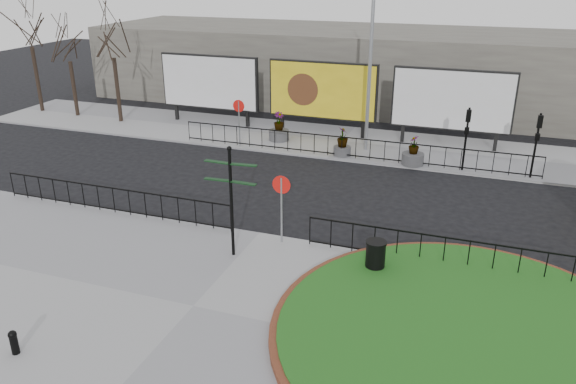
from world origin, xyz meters
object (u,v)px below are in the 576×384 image
at_px(planter_a, 279,131).
at_px(planter_b, 342,144).
at_px(lamp_post, 370,58).
at_px(litter_bin, 375,257).
at_px(planter_c, 413,155).
at_px(billboard_mid, 322,91).
at_px(fingerpost_sign, 231,191).
at_px(bollard, 14,341).

height_order(planter_a, planter_b, planter_a).
bearing_deg(lamp_post, planter_b, -122.84).
distance_m(litter_bin, planter_a, 14.67).
bearing_deg(litter_bin, planter_c, 91.76).
xyz_separation_m(billboard_mid, planter_b, (2.10, -3.38, -1.90)).
xyz_separation_m(planter_a, planter_b, (3.96, -1.41, 0.04)).
bearing_deg(fingerpost_sign, litter_bin, 7.78).
height_order(fingerpost_sign, planter_b, fingerpost_sign).
height_order(billboard_mid, litter_bin, billboard_mid).
bearing_deg(planter_b, fingerpost_sign, -94.01).
xyz_separation_m(fingerpost_sign, planter_b, (0.80, 11.41, -1.72)).
bearing_deg(planter_c, lamp_post, 148.99).
distance_m(billboard_mid, bollard, 21.50).
xyz_separation_m(fingerpost_sign, bollard, (-2.98, -6.54, -1.93)).
height_order(bollard, planter_c, planter_c).
distance_m(billboard_mid, planter_a, 3.33).
distance_m(bollard, planter_c, 19.22).
xyz_separation_m(lamp_post, litter_bin, (2.99, -12.39, -4.16)).
distance_m(lamp_post, fingerpost_sign, 13.16).
bearing_deg(planter_c, bollard, -112.49).
relative_size(billboard_mid, planter_b, 4.20).
height_order(planter_a, planter_c, planter_a).
height_order(lamp_post, litter_bin, lamp_post).
height_order(fingerpost_sign, planter_a, fingerpost_sign).
xyz_separation_m(lamp_post, planter_c, (2.66, -1.60, -4.24)).
bearing_deg(litter_bin, fingerpost_sign, -174.72).
relative_size(billboard_mid, planter_a, 3.92).
height_order(litter_bin, planter_b, planter_b).
height_order(billboard_mid, planter_c, billboard_mid).
bearing_deg(planter_b, billboard_mid, 121.80).
bearing_deg(planter_a, litter_bin, -57.60).
relative_size(fingerpost_sign, planter_c, 2.63).
height_order(fingerpost_sign, planter_c, fingerpost_sign).
relative_size(litter_bin, planter_b, 0.74).
bearing_deg(billboard_mid, lamp_post, -33.25).
bearing_deg(bollard, planter_c, 67.51).
relative_size(billboard_mid, bollard, 9.29).
bearing_deg(litter_bin, planter_a, 122.40).
bearing_deg(lamp_post, planter_c, -31.01).
bearing_deg(lamp_post, bollard, -103.62).
height_order(bollard, planter_b, planter_b).
relative_size(bollard, planter_c, 0.46).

